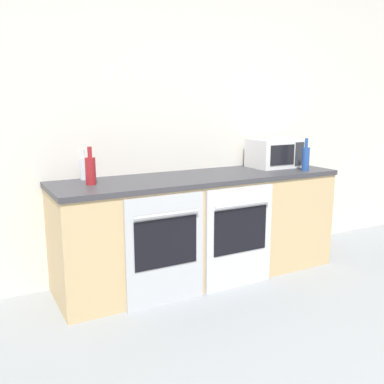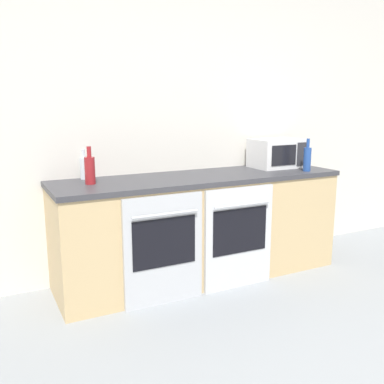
% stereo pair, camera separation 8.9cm
% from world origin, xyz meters
% --- Properties ---
extents(wall_back, '(10.00, 0.06, 2.60)m').
position_xyz_m(wall_back, '(0.00, 2.49, 1.30)').
color(wall_back, silver).
rests_on(wall_back, ground_plane).
extents(counter_back, '(2.43, 0.67, 0.88)m').
position_xyz_m(counter_back, '(0.00, 2.14, 0.44)').
color(counter_back, tan).
rests_on(counter_back, ground_plane).
extents(oven_left, '(0.61, 0.06, 0.82)m').
position_xyz_m(oven_left, '(-0.48, 1.80, 0.42)').
color(oven_left, '#B7BABF').
rests_on(oven_left, ground_plane).
extents(oven_right, '(0.61, 0.06, 0.82)m').
position_xyz_m(oven_right, '(0.17, 1.80, 0.42)').
color(oven_right, silver).
rests_on(oven_right, ground_plane).
extents(microwave, '(0.44, 0.33, 0.26)m').
position_xyz_m(microwave, '(0.85, 2.23, 1.01)').
color(microwave, silver).
rests_on(microwave, counter_back).
extents(bottle_blue, '(0.07, 0.07, 0.29)m').
position_xyz_m(bottle_blue, '(0.94, 1.93, 0.99)').
color(bottle_blue, '#234793').
rests_on(bottle_blue, counter_back).
extents(bottle_red, '(0.08, 0.08, 0.28)m').
position_xyz_m(bottle_red, '(-0.91, 2.17, 0.99)').
color(bottle_red, maroon).
rests_on(bottle_red, counter_back).
extents(bottle_clear, '(0.06, 0.06, 0.23)m').
position_xyz_m(bottle_clear, '(-0.89, 2.40, 0.97)').
color(bottle_clear, silver).
rests_on(bottle_clear, counter_back).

